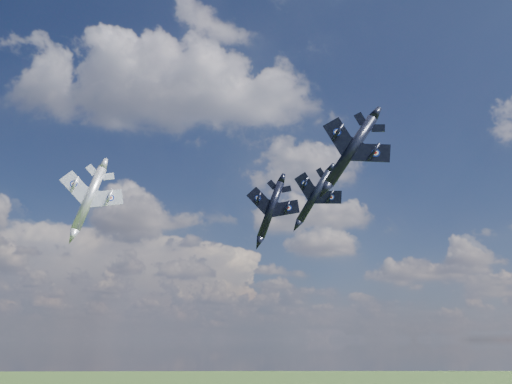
{
  "coord_description": "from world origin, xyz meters",
  "views": [
    {
      "loc": [
        3.96,
        -59.91,
        59.75
      ],
      "look_at": [
        6.67,
        16.67,
        82.53
      ],
      "focal_mm": 35.0,
      "sensor_mm": 36.0,
      "label": 1
    }
  ],
  "objects_px": {
    "jet_right_navy": "(351,151)",
    "jet_left_silver": "(89,198)",
    "jet_lead_navy": "(271,210)",
    "jet_high_navy": "(314,196)"
  },
  "relations": [
    {
      "from": "jet_high_navy",
      "to": "jet_left_silver",
      "type": "relative_size",
      "value": 1.14
    },
    {
      "from": "jet_lead_navy",
      "to": "jet_left_silver",
      "type": "height_order",
      "value": "jet_lead_navy"
    },
    {
      "from": "jet_lead_navy",
      "to": "jet_high_navy",
      "type": "bearing_deg",
      "value": 71.26
    },
    {
      "from": "jet_right_navy",
      "to": "jet_left_silver",
      "type": "distance_m",
      "value": 41.4
    },
    {
      "from": "jet_lead_navy",
      "to": "jet_high_navy",
      "type": "relative_size",
      "value": 0.83
    },
    {
      "from": "jet_lead_navy",
      "to": "jet_high_navy",
      "type": "distance_m",
      "value": 22.59
    },
    {
      "from": "jet_lead_navy",
      "to": "jet_right_navy",
      "type": "distance_m",
      "value": 27.98
    },
    {
      "from": "jet_right_navy",
      "to": "jet_high_navy",
      "type": "xyz_separation_m",
      "value": [
        2.76,
        45.48,
        7.66
      ]
    },
    {
      "from": "jet_lead_navy",
      "to": "jet_high_navy",
      "type": "height_order",
      "value": "jet_high_navy"
    },
    {
      "from": "jet_right_navy",
      "to": "jet_left_silver",
      "type": "relative_size",
      "value": 0.89
    }
  ]
}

